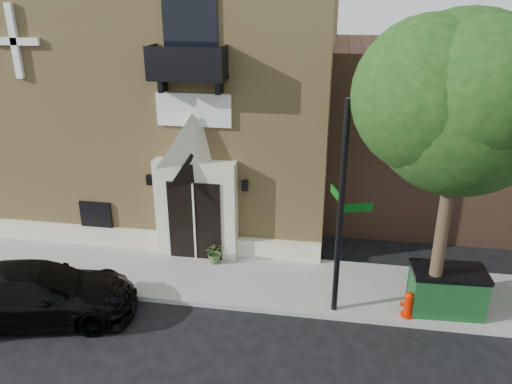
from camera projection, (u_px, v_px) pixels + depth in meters
ground at (207, 308)px, 13.87m from camera, size 120.00×120.00×0.00m
sidewalk at (252, 280)px, 15.07m from camera, size 42.00×3.00×0.15m
church at (181, 88)px, 19.91m from camera, size 12.20×11.01×9.30m
street_tree_left at (464, 103)px, 11.10m from camera, size 4.97×4.38×7.77m
black_sedan at (35, 294)px, 13.17m from camera, size 5.61×3.37×1.52m
street_sign at (341, 211)px, 12.53m from camera, size 1.09×0.88×5.75m
fire_hydrant at (408, 305)px, 13.13m from camera, size 0.42×0.34×0.74m
dumpster at (447, 290)px, 13.29m from camera, size 1.96×1.17×1.25m
planter at (215, 252)px, 15.80m from camera, size 0.78×0.72×0.72m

